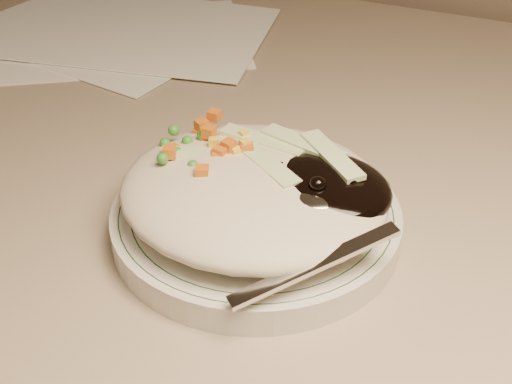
% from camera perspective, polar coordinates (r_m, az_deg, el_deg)
% --- Properties ---
extents(desk, '(1.40, 0.70, 0.74)m').
position_cam_1_polar(desk, '(0.76, 11.68, -10.23)').
color(desk, gray).
rests_on(desk, ground).
extents(plate, '(0.21, 0.21, 0.02)m').
position_cam_1_polar(plate, '(0.52, 0.00, -2.34)').
color(plate, silver).
rests_on(plate, desk).
extents(plate_rim, '(0.20, 0.20, 0.00)m').
position_cam_1_polar(plate_rim, '(0.52, 0.00, -1.46)').
color(plate_rim, '#144723').
rests_on(plate_rim, plate).
extents(meal, '(0.21, 0.19, 0.05)m').
position_cam_1_polar(meal, '(0.50, 0.41, 0.37)').
color(meal, beige).
rests_on(meal, plate).
extents(papers, '(0.38, 0.34, 0.00)m').
position_cam_1_polar(papers, '(0.88, -10.71, 12.46)').
color(papers, white).
rests_on(papers, desk).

